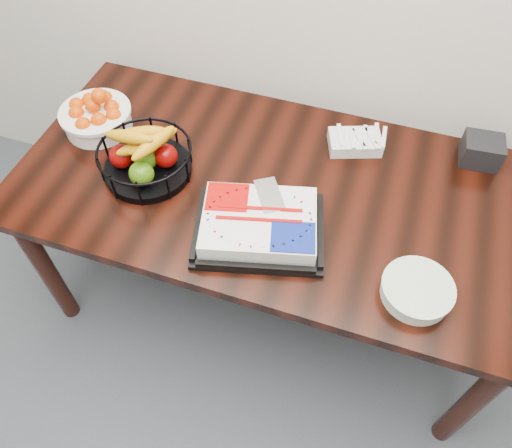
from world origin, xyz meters
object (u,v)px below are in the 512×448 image
(table, at_px, (273,202))
(napkin_box, at_px, (482,151))
(cake_tray, at_px, (259,225))
(tangerine_bowl, at_px, (95,113))
(fruit_basket, at_px, (145,158))
(plate_stack, at_px, (417,291))

(table, distance_m, napkin_box, 0.75)
(cake_tray, height_order, tangerine_bowl, tangerine_bowl)
(table, xyz_separation_m, cake_tray, (0.01, -0.20, 0.12))
(fruit_basket, bearing_deg, plate_stack, -11.69)
(napkin_box, bearing_deg, plate_stack, -102.35)
(plate_stack, distance_m, napkin_box, 0.64)
(table, xyz_separation_m, tangerine_bowl, (-0.72, 0.07, 0.16))
(tangerine_bowl, height_order, napkin_box, tangerine_bowl)
(table, height_order, fruit_basket, fruit_basket)
(cake_tray, distance_m, tangerine_bowl, 0.78)
(tangerine_bowl, height_order, fruit_basket, fruit_basket)
(table, height_order, plate_stack, plate_stack)
(fruit_basket, xyz_separation_m, napkin_box, (1.09, 0.43, -0.02))
(fruit_basket, bearing_deg, cake_tray, -15.49)
(table, bearing_deg, plate_stack, -28.08)
(table, xyz_separation_m, fruit_basket, (-0.44, -0.08, 0.16))
(plate_stack, bearing_deg, table, 151.92)
(plate_stack, bearing_deg, cake_tray, 171.80)
(cake_tray, distance_m, plate_stack, 0.51)
(plate_stack, bearing_deg, napkin_box, 77.65)
(cake_tray, bearing_deg, tangerine_bowl, 159.38)
(fruit_basket, bearing_deg, tangerine_bowl, 151.82)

